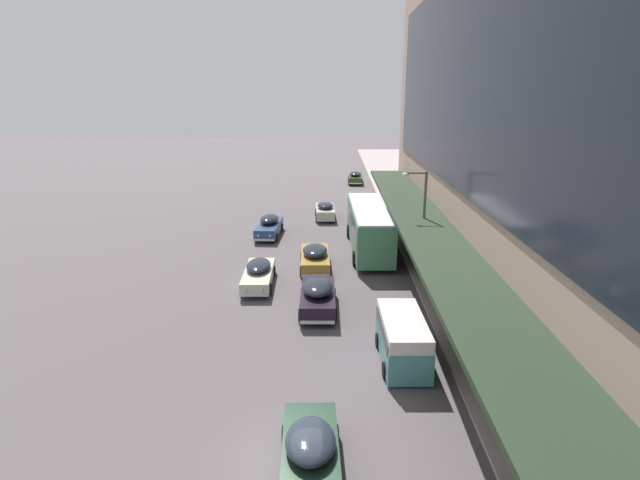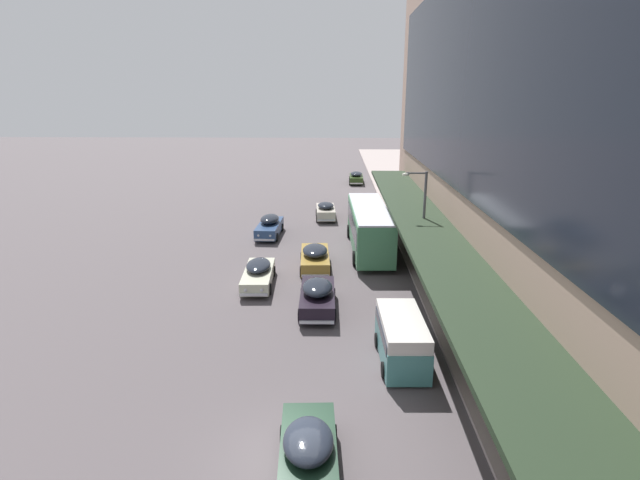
% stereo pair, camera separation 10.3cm
% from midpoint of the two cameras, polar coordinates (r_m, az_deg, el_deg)
% --- Properties ---
extents(ground, '(240.00, 240.00, 0.00)m').
position_cam_midpoint_polar(ground, '(16.77, -3.21, -23.86)').
color(ground, '#544C4F').
extents(transit_bus_kerbside_front, '(2.93, 10.56, 3.22)m').
position_cam_midpoint_polar(transit_bus_kerbside_front, '(35.60, 5.54, 1.62)').
color(transit_bus_kerbside_front, '#468A5B').
rests_on(transit_bus_kerbside_front, ground).
extents(sedan_second_mid, '(1.92, 4.31, 1.53)m').
position_cam_midpoint_polar(sedan_second_mid, '(45.04, 0.53, 3.38)').
color(sedan_second_mid, beige).
rests_on(sedan_second_mid, ground).
extents(sedan_trailing_near, '(1.89, 4.98, 1.40)m').
position_cam_midpoint_polar(sedan_trailing_near, '(29.60, -7.15, -3.82)').
color(sedan_trailing_near, beige).
rests_on(sedan_trailing_near, ground).
extents(sedan_second_near, '(1.87, 4.80, 1.51)m').
position_cam_midpoint_polar(sedan_second_near, '(63.81, 4.02, 7.15)').
color(sedan_second_near, '#293F19').
rests_on(sedan_second_near, ground).
extents(sedan_lead_near, '(1.95, 4.71, 1.67)m').
position_cam_midpoint_polar(sedan_lead_near, '(25.95, -0.35, -6.37)').
color(sedan_lead_near, black).
rests_on(sedan_lead_near, ground).
extents(sedan_oncoming_rear, '(1.96, 4.31, 1.52)m').
position_cam_midpoint_polar(sedan_oncoming_rear, '(15.87, -1.30, -23.01)').
color(sedan_oncoming_rear, '#193222').
rests_on(sedan_oncoming_rear, ground).
extents(sedan_oncoming_front, '(2.09, 4.94, 1.59)m').
position_cam_midpoint_polar(sedan_oncoming_front, '(32.03, -0.67, -1.97)').
color(sedan_oncoming_front, olive).
rests_on(sedan_oncoming_front, ground).
extents(sedan_lead_mid, '(1.89, 5.02, 1.65)m').
position_cam_midpoint_polar(sedan_lead_mid, '(39.77, -5.90, 1.61)').
color(sedan_lead_mid, navy).
rests_on(sedan_lead_mid, ground).
extents(vw_van, '(2.00, 4.60, 1.96)m').
position_cam_midpoint_polar(vw_van, '(21.52, 9.23, -10.77)').
color(vw_van, teal).
rests_on(vw_van, ground).
extents(pedestrian_at_kerb, '(0.44, 0.51, 1.86)m').
position_cam_midpoint_polar(pedestrian_at_kerb, '(21.58, 16.86, -10.97)').
color(pedestrian_at_kerb, black).
rests_on(pedestrian_at_kerb, sidewalk_kerb).
extents(street_lamp, '(1.50, 0.28, 6.34)m').
position_cam_midpoint_polar(street_lamp, '(30.57, 11.37, 2.84)').
color(street_lamp, '#4C4C51').
rests_on(street_lamp, sidewalk_kerb).
extents(fire_hydrant, '(0.20, 0.40, 0.70)m').
position_cam_midpoint_polar(fire_hydrant, '(20.10, 17.87, -15.45)').
color(fire_hydrant, red).
rests_on(fire_hydrant, sidewalk_kerb).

